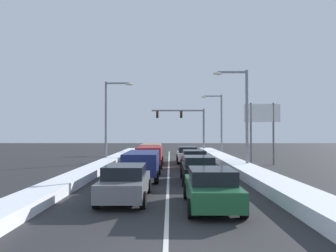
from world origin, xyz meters
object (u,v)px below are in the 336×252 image
object	(u,v)px
sedan_green_right_lane_nearest	(211,188)
sedan_white_right_lane_fourth	(187,155)
sedan_gray_center_lane_nearest	(125,182)
roadside_sign_right	(262,119)
sedan_black_right_lane_second	(198,169)
suv_red_center_lane_third	(150,155)
suv_navy_center_lane_second	(142,163)
suv_tan_center_lane_fourth	(151,150)
traffic_light_gantry	(187,121)
sedan_charcoal_right_lane_third	(194,160)
street_lamp_right_mid	(218,119)
street_lamp_right_near	(242,110)
street_lamp_left_mid	(110,114)

from	to	relation	value
sedan_green_right_lane_nearest	sedan_white_right_lane_fourth	distance (m)	17.78
sedan_gray_center_lane_nearest	roadside_sign_right	world-z (taller)	roadside_sign_right
sedan_black_right_lane_second	suv_red_center_lane_third	distance (m)	8.79
sedan_black_right_lane_second	roadside_sign_right	bearing A→B (deg)	56.18
suv_navy_center_lane_second	suv_red_center_lane_third	bearing A→B (deg)	89.78
sedan_black_right_lane_second	suv_red_center_lane_third	bearing A→B (deg)	112.34
sedan_green_right_lane_nearest	suv_navy_center_lane_second	size ratio (longest dim) A/B	0.92
suv_tan_center_lane_fourth	sedan_black_right_lane_second	bearing A→B (deg)	-75.75
suv_red_center_lane_third	roadside_sign_right	size ratio (longest dim) A/B	0.89
suv_navy_center_lane_second	roadside_sign_right	distance (m)	13.44
suv_navy_center_lane_second	roadside_sign_right	bearing A→B (deg)	40.83
sedan_gray_center_lane_nearest	traffic_light_gantry	world-z (taller)	traffic_light_gantry
suv_red_center_lane_third	roadside_sign_right	bearing A→B (deg)	9.49
sedan_charcoal_right_lane_third	street_lamp_right_mid	distance (m)	15.86
sedan_green_right_lane_nearest	street_lamp_right_mid	world-z (taller)	street_lamp_right_mid
suv_navy_center_lane_second	street_lamp_right_near	bearing A→B (deg)	30.39
street_lamp_left_mid	roadside_sign_right	distance (m)	13.96
roadside_sign_right	street_lamp_left_mid	bearing A→B (deg)	173.50
sedan_charcoal_right_lane_third	traffic_light_gantry	distance (m)	20.94
sedan_gray_center_lane_nearest	street_lamp_right_mid	xyz separation A→B (m)	(7.90, 25.60, 3.77)
street_lamp_left_mid	roadside_sign_right	xyz separation A→B (m)	(13.86, -1.58, -0.60)
suv_tan_center_lane_fourth	street_lamp_left_mid	xyz separation A→B (m)	(-3.71, -2.80, 3.61)
street_lamp_right_mid	suv_navy_center_lane_second	bearing A→B (deg)	-111.53
sedan_white_right_lane_fourth	sedan_black_right_lane_second	bearing A→B (deg)	-89.92
sedan_charcoal_right_lane_third	street_lamp_right_near	xyz separation A→B (m)	(3.56, -0.54, 3.81)
street_lamp_right_near	roadside_sign_right	bearing A→B (deg)	57.51
sedan_black_right_lane_second	sedan_white_right_lane_fourth	xyz separation A→B (m)	(-0.02, 11.64, 0.00)
sedan_charcoal_right_lane_third	sedan_white_right_lane_fourth	xyz separation A→B (m)	(-0.21, 5.71, 0.00)
sedan_green_right_lane_nearest	street_lamp_left_mid	distance (m)	19.33
sedan_green_right_lane_nearest	sedan_gray_center_lane_nearest	xyz separation A→B (m)	(-3.50, 1.31, 0.00)
street_lamp_left_mid	roadside_sign_right	world-z (taller)	street_lamp_left_mid
sedan_white_right_lane_fourth	street_lamp_right_mid	bearing A→B (deg)	64.44
sedan_green_right_lane_nearest	street_lamp_right_near	size ratio (longest dim) A/B	0.59
sedan_charcoal_right_lane_third	traffic_light_gantry	world-z (taller)	traffic_light_gantry
sedan_white_right_lane_fourth	roadside_sign_right	xyz separation A→B (m)	(6.57, -1.86, 3.25)
suv_tan_center_lane_fourth	roadside_sign_right	size ratio (longest dim) A/B	0.89
sedan_gray_center_lane_nearest	suv_tan_center_lane_fourth	bearing A→B (deg)	90.12
sedan_charcoal_right_lane_third	street_lamp_right_near	distance (m)	5.24
sedan_gray_center_lane_nearest	suv_tan_center_lane_fourth	distance (m)	19.00
suv_tan_center_lane_fourth	street_lamp_right_near	xyz separation A→B (m)	(7.35, -8.78, 3.55)
sedan_gray_center_lane_nearest	street_lamp_right_mid	world-z (taller)	street_lamp_right_mid
suv_red_center_lane_third	street_lamp_right_mid	xyz separation A→B (m)	(7.69, 12.64, 3.52)
sedan_gray_center_lane_nearest	sedan_white_right_lane_fourth	bearing A→B (deg)	77.88
street_lamp_right_mid	sedan_black_right_lane_second	bearing A→B (deg)	-101.83
suv_navy_center_lane_second	sedan_green_right_lane_nearest	bearing A→B (deg)	-65.78
suv_navy_center_lane_second	sedan_gray_center_lane_nearest	bearing A→B (deg)	-91.80
suv_navy_center_lane_second	roadside_sign_right	size ratio (longest dim) A/B	0.89
sedan_charcoal_right_lane_third	suv_navy_center_lane_second	distance (m)	5.92
sedan_white_right_lane_fourth	traffic_light_gantry	xyz separation A→B (m)	(0.83, 14.88, 3.73)
sedan_gray_center_lane_nearest	sedan_black_right_lane_second	bearing A→B (deg)	53.68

